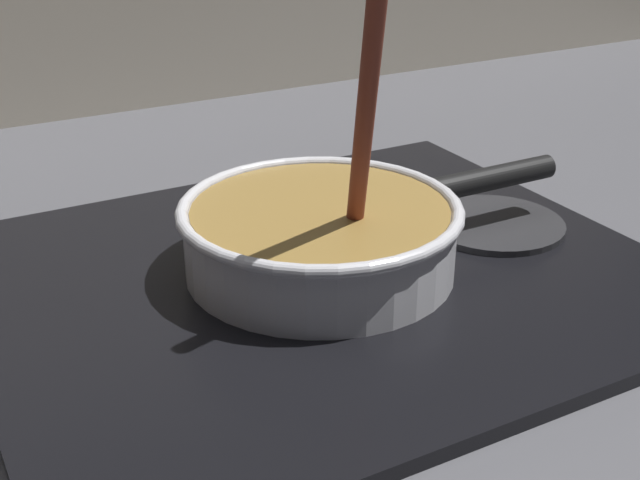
% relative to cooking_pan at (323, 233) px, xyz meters
% --- Properties ---
extents(ground, '(2.40, 1.60, 0.04)m').
position_rel_cooking_pan_xyz_m(ground, '(-0.05, -0.20, -0.07)').
color(ground, '#4C4C51').
extents(hob_plate, '(0.56, 0.48, 0.01)m').
position_rel_cooking_pan_xyz_m(hob_plate, '(-0.00, 0.00, -0.04)').
color(hob_plate, black).
rests_on(hob_plate, ground).
extents(burner_ring, '(0.19, 0.19, 0.01)m').
position_rel_cooking_pan_xyz_m(burner_ring, '(-0.00, 0.00, -0.03)').
color(burner_ring, '#592D0C').
rests_on(burner_ring, hob_plate).
extents(spare_burner, '(0.13, 0.13, 0.01)m').
position_rel_cooking_pan_xyz_m(spare_burner, '(0.18, 0.00, -0.03)').
color(spare_burner, '#262628').
rests_on(spare_burner, hob_plate).
extents(cooking_pan, '(0.36, 0.24, 0.28)m').
position_rel_cooking_pan_xyz_m(cooking_pan, '(0.00, 0.00, 0.00)').
color(cooking_pan, silver).
rests_on(cooking_pan, hob_plate).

